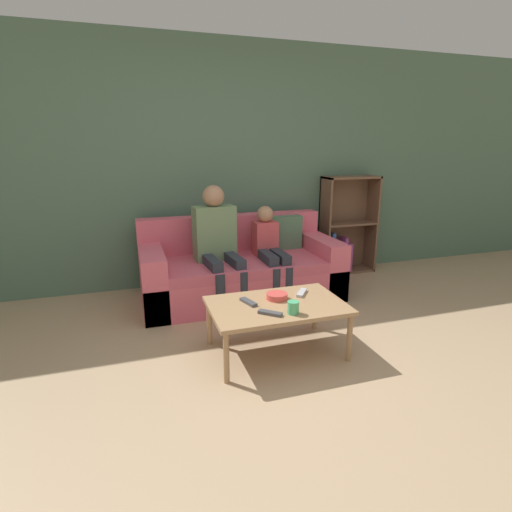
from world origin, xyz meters
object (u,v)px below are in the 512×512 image
object	(u,v)px
person_adult	(217,237)
person_child	(270,248)
tv_remote_1	(270,313)
tv_remote_2	(248,302)
coffee_table	(277,308)
bookshelf	(343,234)
tv_remote_0	(302,293)
cup_near	(293,308)
snack_bowl	(277,296)
couch	(241,271)

from	to	relation	value
person_adult	person_child	size ratio (longest dim) A/B	1.24
tv_remote_1	tv_remote_2	world-z (taller)	same
person_adult	coffee_table	bearing A→B (deg)	-85.85
bookshelf	tv_remote_0	world-z (taller)	bookshelf
cup_near	tv_remote_2	world-z (taller)	cup_near
person_child	coffee_table	bearing A→B (deg)	-107.36
tv_remote_1	tv_remote_2	xyz separation A→B (m)	(-0.08, 0.24, 0.00)
snack_bowl	coffee_table	bearing A→B (deg)	-110.46
tv_remote_0	tv_remote_2	size ratio (longest dim) A/B	0.93
cup_near	snack_bowl	distance (m)	0.29
couch	person_adult	world-z (taller)	person_adult
tv_remote_0	tv_remote_1	xyz separation A→B (m)	(-0.37, -0.29, 0.00)
coffee_table	tv_remote_2	xyz separation A→B (m)	(-0.20, 0.07, 0.05)
coffee_table	tv_remote_1	world-z (taller)	tv_remote_1
bookshelf	tv_remote_2	bearing A→B (deg)	-136.85
tv_remote_0	tv_remote_2	xyz separation A→B (m)	(-0.45, -0.05, 0.00)
tv_remote_0	coffee_table	bearing A→B (deg)	-117.22
bookshelf	snack_bowl	xyz separation A→B (m)	(-1.47, -1.57, -0.06)
tv_remote_1	cup_near	bearing A→B (deg)	-59.59
bookshelf	snack_bowl	size ratio (longest dim) A/B	7.26
bookshelf	tv_remote_1	distance (m)	2.45
tv_remote_2	snack_bowl	size ratio (longest dim) A/B	1.10
cup_near	tv_remote_1	bearing A→B (deg)	168.48
couch	snack_bowl	world-z (taller)	couch
couch	coffee_table	size ratio (longest dim) A/B	1.99
couch	person_child	bearing A→B (deg)	-27.12
tv_remote_0	snack_bowl	xyz separation A→B (m)	(-0.22, -0.03, 0.01)
person_adult	snack_bowl	size ratio (longest dim) A/B	7.18
bookshelf	tv_remote_0	distance (m)	1.98
cup_near	couch	bearing A→B (deg)	89.17
person_adult	cup_near	size ratio (longest dim) A/B	12.87
coffee_table	person_adult	bearing A→B (deg)	99.50
cup_near	tv_remote_0	distance (m)	0.39
bookshelf	coffee_table	world-z (taller)	bookshelf
bookshelf	cup_near	xyz separation A→B (m)	(-1.46, -1.87, -0.03)
coffee_table	tv_remote_2	distance (m)	0.22
couch	tv_remote_2	size ratio (longest dim) A/B	11.19
bookshelf	couch	bearing A→B (deg)	-162.93
bookshelf	person_child	bearing A→B (deg)	-153.66
coffee_table	tv_remote_0	world-z (taller)	tv_remote_0
tv_remote_2	person_child	bearing A→B (deg)	45.22
bookshelf	tv_remote_1	size ratio (longest dim) A/B	7.38
person_adult	tv_remote_1	size ratio (longest dim) A/B	7.29
tv_remote_0	bookshelf	bearing A→B (deg)	87.64
bookshelf	person_adult	distance (m)	1.78
bookshelf	tv_remote_0	size ratio (longest dim) A/B	7.08
snack_bowl	tv_remote_0	bearing A→B (deg)	8.81
tv_remote_2	snack_bowl	distance (m)	0.23
tv_remote_0	snack_bowl	size ratio (longest dim) A/B	1.02
cup_near	tv_remote_1	xyz separation A→B (m)	(-0.16, 0.03, -0.03)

